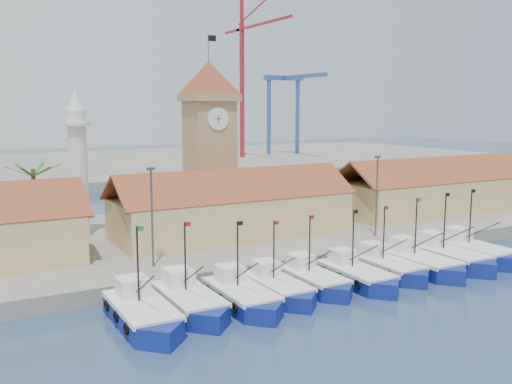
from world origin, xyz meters
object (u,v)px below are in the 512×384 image
boat_5 (358,277)px  clock_tower (209,140)px  minaret (78,163)px  boat_0 (143,316)px

boat_5 → clock_tower: clock_tower is taller
clock_tower → minaret: clock_tower is taller
boat_0 → boat_5: boat_0 is taller
boat_0 → clock_tower: clock_tower is taller
boat_0 → minaret: minaret is taller
boat_0 → clock_tower: size_ratio=0.45×
boat_0 → clock_tower: 30.83m
boat_5 → minaret: size_ratio=0.58×
boat_0 → minaret: (1.11, 25.80, 8.93)m
boat_5 → clock_tower: bearing=99.2°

